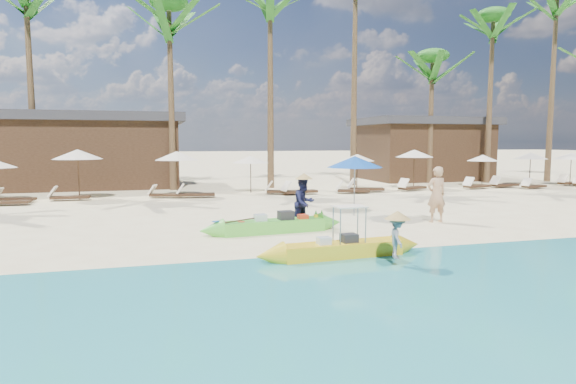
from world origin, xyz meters
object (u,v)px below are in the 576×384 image
object	(u,v)px
yellow_canoe	(342,249)
blue_umbrella	(355,162)
tourist	(436,194)
green_canoe	(274,225)

from	to	relation	value
yellow_canoe	blue_umbrella	size ratio (longest dim) A/B	2.14
tourist	yellow_canoe	bearing A→B (deg)	38.37
tourist	blue_umbrella	distance (m)	3.07
blue_umbrella	green_canoe	bearing A→B (deg)	-146.49
yellow_canoe	tourist	bearing A→B (deg)	34.18
green_canoe	blue_umbrella	size ratio (longest dim) A/B	2.27
green_canoe	tourist	distance (m)	5.68
green_canoe	blue_umbrella	bearing A→B (deg)	28.35
yellow_canoe	blue_umbrella	bearing A→B (deg)	60.80
green_canoe	tourist	size ratio (longest dim) A/B	2.63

